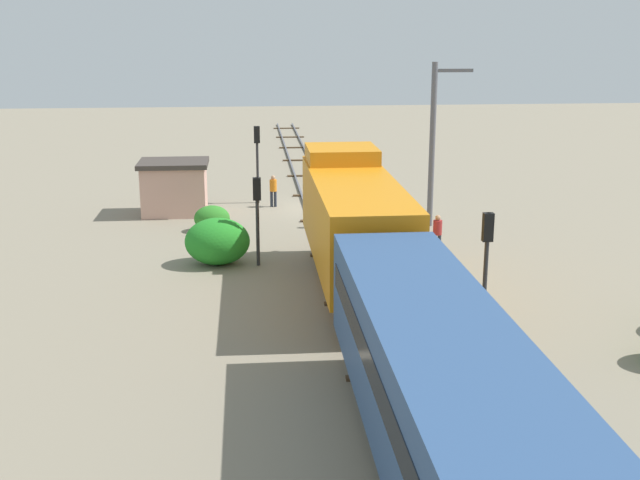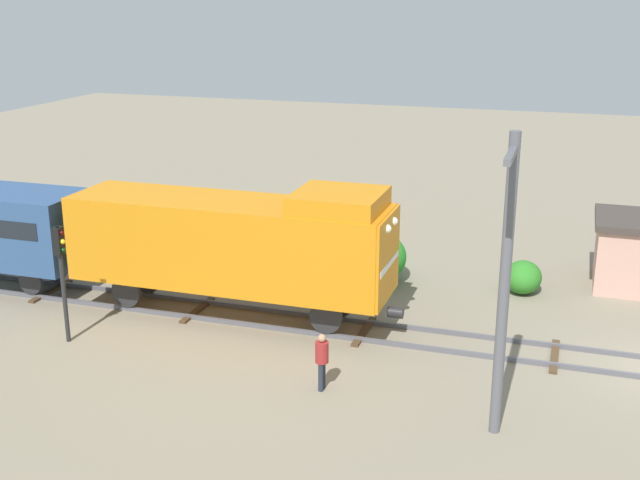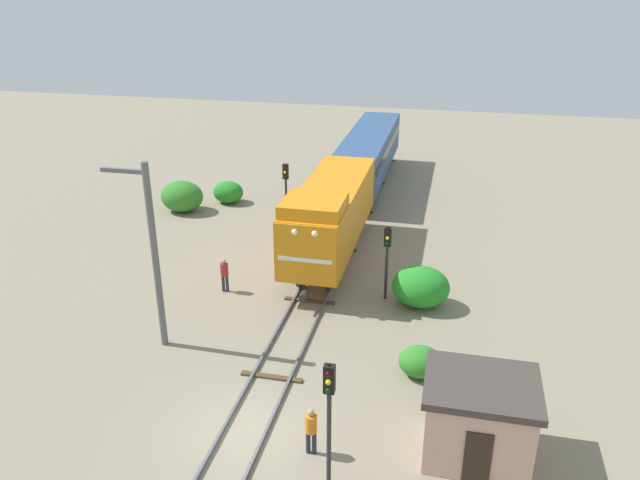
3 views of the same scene
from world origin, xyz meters
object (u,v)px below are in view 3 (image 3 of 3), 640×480
Objects in this scene: worker_near_track at (311,428)px; worker_by_signal at (224,273)px; locomotive at (330,212)px; relay_hut at (479,418)px; traffic_signal_far at (286,183)px; traffic_signal_mid at (387,250)px; traffic_signal_near at (329,403)px; catenary_mast at (153,253)px; passenger_car_leading at (369,151)px.

worker_near_track and worker_by_signal have the same top height.
locomotive is 3.31× the size of relay_hut.
traffic_signal_far is 1.10× the size of relay_hut.
worker_by_signal is (-0.60, -8.82, -1.70)m from traffic_signal_far.
locomotive is 5.67m from traffic_signal_far.
traffic_signal_near is at bearing -90.97° from traffic_signal_mid.
traffic_signal_mid is at bearing -45.69° from locomotive.
catenary_mast is 13.39m from relay_hut.
locomotive is 2.77× the size of traffic_signal_near.
locomotive reaches higher than passenger_car_leading.
worker_by_signal is at bearing -172.79° from traffic_signal_mid.
traffic_signal_far is at bearing 122.41° from relay_hut.
worker_near_track is (2.40, -14.23, -1.78)m from locomotive.
traffic_signal_mid reaches higher than worker_by_signal.
traffic_signal_far is (-3.60, -8.96, 0.17)m from passenger_car_leading.
catenary_mast is at bearing -96.07° from traffic_signal_far.
passenger_car_leading is (0.00, 13.34, -0.25)m from locomotive.
worker_by_signal is 5.91m from catenary_mast.
worker_by_signal is at bearing -93.89° from traffic_signal_far.
catenary_mast is at bearing -73.77° from worker_by_signal.
traffic_signal_far is 2.27× the size of worker_by_signal.
passenger_car_leading is at bearing 154.02° from worker_near_track.
relay_hut is at bearing -66.93° from traffic_signal_mid.
traffic_signal_mid reaches higher than relay_hut.
traffic_signal_far is at bearing 129.43° from locomotive.
traffic_signal_far is at bearing 109.04° from traffic_signal_near.
catenary_mast is (-0.86, -4.93, 3.15)m from worker_by_signal.
relay_hut is (7.50, -26.44, -1.13)m from passenger_car_leading.
catenary_mast reaches higher than traffic_signal_far.
traffic_signal_mid is 1.03× the size of relay_hut.
catenary_mast is (-5.06, -9.37, 1.37)m from locomotive.
passenger_car_leading reaches higher than worker_near_track.
traffic_signal_near reaches higher than relay_hut.
worker_near_track is at bearing -33.06° from catenary_mast.
traffic_signal_far reaches higher than traffic_signal_mid.
relay_hut is at bearing -74.17° from passenger_car_leading.
traffic_signal_near reaches higher than worker_near_track.
traffic_signal_near is 20.84m from traffic_signal_far.
locomotive is 0.83× the size of passenger_car_leading.
traffic_signal_near is 1.16× the size of traffic_signal_mid.
worker_near_track is 9.44m from catenary_mast.
traffic_signal_near is at bearing -78.21° from locomotive.
traffic_signal_near reaches higher than traffic_signal_far.
traffic_signal_near is 0.54× the size of catenary_mast.
worker_near_track is at bearing -85.02° from passenger_car_leading.
worker_near_track is at bearing -72.13° from traffic_signal_far.
relay_hut reaches higher than worker_by_signal.
traffic_signal_far reaches higher than worker_near_track.
traffic_signal_far is at bearing -111.89° from passenger_car_leading.
worker_near_track is 11.80m from worker_by_signal.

